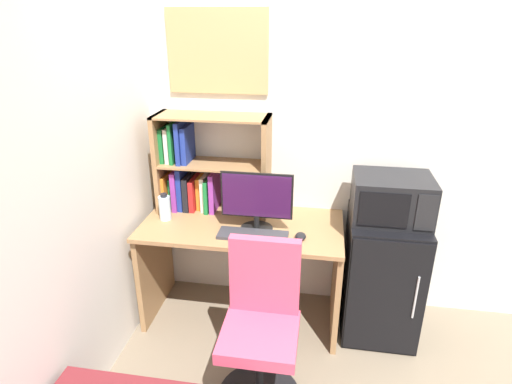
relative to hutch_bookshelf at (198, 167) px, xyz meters
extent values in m
cube|color=silver|center=(1.63, 0.15, 0.24)|extent=(6.40, 0.04, 2.60)
cube|color=#997047|center=(0.35, -0.20, -0.33)|extent=(1.34, 0.66, 0.03)
cube|color=#997047|center=(-0.30, -0.20, -0.70)|extent=(0.04, 0.59, 0.72)
cube|color=#997047|center=(1.00, -0.20, -0.70)|extent=(0.04, 0.59, 0.72)
cube|color=#997047|center=(-0.25, -0.01, 0.03)|extent=(0.03, 0.29, 0.68)
cube|color=#997047|center=(0.48, -0.01, 0.03)|extent=(0.03, 0.29, 0.68)
cube|color=#997047|center=(0.11, -0.01, 0.36)|extent=(0.77, 0.29, 0.01)
cube|color=#997047|center=(0.11, -0.01, 0.03)|extent=(0.71, 0.29, 0.01)
cube|color=orange|center=(-0.23, 0.00, -0.19)|extent=(0.02, 0.24, 0.25)
cube|color=#197233|center=(-0.20, 0.02, -0.20)|extent=(0.03, 0.17, 0.22)
cube|color=purple|center=(-0.16, 0.00, -0.17)|extent=(0.03, 0.23, 0.29)
cube|color=navy|center=(-0.12, 0.01, -0.16)|extent=(0.03, 0.22, 0.31)
cube|color=black|center=(-0.08, 0.01, -0.19)|extent=(0.04, 0.22, 0.25)
cube|color=#B21E1E|center=(-0.03, 0.01, -0.20)|extent=(0.03, 0.22, 0.23)
cube|color=orange|center=(0.00, 0.02, -0.19)|extent=(0.03, 0.16, 0.23)
cube|color=silver|center=(0.04, 0.01, -0.19)|extent=(0.03, 0.20, 0.25)
cube|color=#197233|center=(0.07, 0.00, -0.19)|extent=(0.03, 0.23, 0.23)
cube|color=purple|center=(0.11, 0.01, -0.17)|extent=(0.03, 0.22, 0.28)
cube|color=#197233|center=(-0.23, 0.01, 0.16)|extent=(0.03, 0.21, 0.24)
cube|color=silver|center=(-0.19, 0.01, 0.16)|extent=(0.03, 0.21, 0.24)
cube|color=#197233|center=(-0.15, 0.01, 0.18)|extent=(0.02, 0.23, 0.28)
cube|color=#B21E1E|center=(-0.13, 0.02, 0.16)|extent=(0.02, 0.17, 0.25)
cube|color=navy|center=(-0.10, 0.00, 0.18)|extent=(0.03, 0.24, 0.29)
cube|color=navy|center=(-0.06, 0.01, 0.16)|extent=(0.03, 0.22, 0.25)
cylinder|color=black|center=(0.46, -0.27, -0.30)|extent=(0.21, 0.21, 0.02)
cylinder|color=black|center=(0.46, -0.27, -0.25)|extent=(0.04, 0.04, 0.09)
cube|color=black|center=(0.46, -0.27, -0.07)|extent=(0.46, 0.01, 0.30)
cube|color=#33143D|center=(0.46, -0.27, -0.07)|extent=(0.43, 0.02, 0.28)
cube|color=#333338|center=(0.45, -0.36, -0.30)|extent=(0.44, 0.15, 0.02)
ellipsoid|color=black|center=(0.75, -0.34, -0.30)|extent=(0.07, 0.10, 0.03)
cylinder|color=silver|center=(-0.18, -0.22, -0.23)|extent=(0.08, 0.08, 0.17)
cylinder|color=black|center=(-0.18, -0.22, -0.13)|extent=(0.04, 0.04, 0.02)
cube|color=black|center=(1.29, -0.15, -0.64)|extent=(0.48, 0.54, 0.85)
cube|color=black|center=(1.29, -0.43, -0.64)|extent=(0.46, 0.01, 0.81)
cylinder|color=#B2B2B7|center=(1.46, -0.44, -0.60)|extent=(0.01, 0.01, 0.30)
cube|color=black|center=(1.29, -0.15, -0.08)|extent=(0.48, 0.38, 0.28)
cube|color=black|center=(1.22, -0.34, -0.08)|extent=(0.29, 0.01, 0.21)
cube|color=black|center=(1.46, -0.34, -0.08)|extent=(0.11, 0.01, 0.23)
cylinder|color=black|center=(0.58, -0.92, -0.83)|extent=(0.04, 0.04, 0.42)
cube|color=#D84766|center=(0.58, -0.92, -0.60)|extent=(0.41, 0.41, 0.07)
cube|color=#D84766|center=(0.58, -0.73, -0.34)|extent=(0.39, 0.06, 0.46)
cube|color=tan|center=(0.14, 0.12, 0.76)|extent=(0.67, 0.02, 0.53)
camera|label=1|loc=(0.85, -2.68, 0.98)|focal=29.71mm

